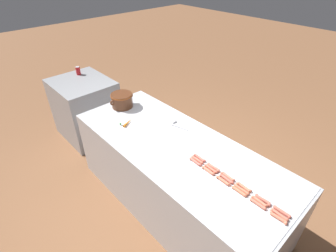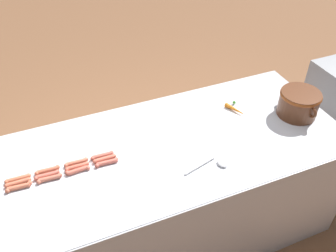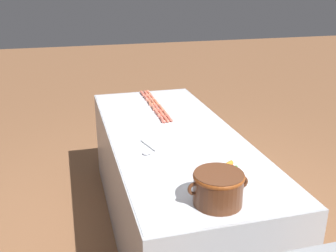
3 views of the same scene
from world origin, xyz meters
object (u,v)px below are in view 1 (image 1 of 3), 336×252
Objects in this scene: hot_dog_8 at (242,189)px; hot_dog_17 at (199,158)px; hot_dog_15 at (228,177)px; carrot at (127,123)px; hot_dog_16 at (213,167)px; serving_spoon at (176,123)px; hot_dog_9 at (227,179)px; hot_dog_14 at (244,187)px; hot_dog_6 at (280,215)px; soda_can at (78,71)px; hot_dog_3 at (223,181)px; hot_dog_5 at (195,162)px; back_cabinet at (86,109)px; hot_dog_10 at (211,169)px; hot_dog_12 at (282,212)px; bean_pot at (122,99)px; hot_dog_2 at (239,191)px; hot_dog_1 at (258,204)px; hot_dog_7 at (259,201)px; hot_dog_13 at (263,200)px; hot_dog_4 at (208,171)px; hot_dog_11 at (197,160)px; hot_dog_0 at (278,218)px.

hot_dog_8 is 1.00× the size of hot_dog_17.
hot_dog_15 is 1.29m from carrot.
hot_dog_16 reaches higher than serving_spoon.
hot_dog_9 is 0.16m from hot_dog_14.
hot_dog_6 is at bearing -86.30° from carrot.
hot_dog_15 is 2.84m from soda_can.
hot_dog_3 is 1.00× the size of hot_dog_17.
hot_dog_5 is 0.33m from hot_dog_9.
hot_dog_10 is at bearing -89.39° from back_cabinet.
hot_dog_5 is 0.81m from hot_dog_12.
hot_dog_14 is (0.03, -0.15, 0.00)m from hot_dog_9.
hot_dog_9 is 1.00× the size of hot_dog_17.
hot_dog_6 is at bearing -91.43° from soda_can.
hot_dog_16 is at bearing 79.88° from hot_dog_9.
hot_dog_12 is 2.14m from bean_pot.
back_cabinet is 6.48× the size of hot_dog_12.
hot_dog_12 is 0.33m from hot_dog_14.
hot_dog_2 is 0.16m from hot_dog_9.
hot_dog_15 is (0.03, -0.16, 0.00)m from hot_dog_10.
hot_dog_1 is 1.00× the size of hot_dog_7.
hot_dog_10 and hot_dog_15 have the same top height.
hot_dog_15 is at bearing -88.74° from back_cabinet.
hot_dog_2 is 1.00× the size of hot_dog_6.
hot_dog_8 is 1.00× the size of hot_dog_9.
hot_dog_10 is at bearing 90.37° from hot_dog_9.
hot_dog_13 is 1.00× the size of hot_dog_16.
hot_dog_10 is (0.03, 0.32, 0.00)m from hot_dog_2.
soda_can reaches higher than hot_dog_9.
hot_dog_12 is at bearing -88.89° from back_cabinet.
bean_pot reaches higher than carrot.
hot_dog_4 and hot_dog_15 have the same top height.
hot_dog_11 reaches higher than serving_spoon.
hot_dog_8 is (0.00, 0.33, 0.00)m from hot_dog_6.
hot_dog_9 is at bearing 93.90° from hot_dog_12.
hot_dog_8 is at bearing -91.73° from hot_dog_9.
hot_dog_2 is at bearing -102.82° from hot_dog_9.
hot_dog_3 is (-0.00, 0.50, 0.00)m from hot_dog_0.
hot_dog_6 is 0.82m from hot_dog_17.
soda_can reaches higher than hot_dog_15.
carrot is at bearing 96.04° from hot_dog_10.
hot_dog_11 is (0.03, 0.16, 0.00)m from hot_dog_4.
hot_dog_1 is at bearing -93.91° from hot_dog_10.
hot_dog_4 is 1.14× the size of soda_can.
hot_dog_11 is at bearing 93.69° from hot_dog_14.
back_cabinet is at bearing 89.82° from hot_dog_5.
soda_can is (0.01, 1.20, 0.02)m from bean_pot.
hot_dog_15 is (0.03, 0.16, 0.00)m from hot_dog_8.
hot_dog_2 is (-0.00, 0.17, 0.00)m from hot_dog_1.
hot_dog_1 is at bearing 100.54° from hot_dog_6.
hot_dog_16 is (0.03, 0.32, 0.00)m from hot_dog_8.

